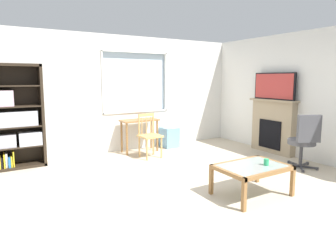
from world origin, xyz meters
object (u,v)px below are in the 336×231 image
Objects in this scene: office_chair at (304,139)px; sippy_cup at (266,162)px; desk_under_window at (139,126)px; coffee_table at (252,169)px; wooden_chair at (149,135)px; plastic_drawer_unit at (169,137)px; bookshelf at (15,121)px; tv at (274,86)px; fireplace at (273,126)px.

office_chair is 1.58m from sippy_cup.
desk_under_window is 3.02m from coffee_table.
sippy_cup is (0.17, -0.09, 0.10)m from coffee_table.
plastic_drawer_unit is at bearing 34.51° from wooden_chair.
wooden_chair is at bearing -92.13° from desk_under_window.
bookshelf reaches higher than sippy_cup.
tv is (1.67, -1.59, 1.22)m from plastic_drawer_unit.
tv is at bearing -18.70° from bookshelf.
desk_under_window is 0.81× the size of tv.
fireplace reaches higher than desk_under_window.
bookshelf is 4.34m from sippy_cup.
wooden_chair is 2.87m from tv.
tv is 11.38× the size of sippy_cup.
plastic_drawer_unit is 2.35m from fireplace.
bookshelf is 5.18m from fireplace.
sippy_cup is (0.49, -3.09, -0.11)m from desk_under_window.
plastic_drawer_unit is at bearing 113.99° from office_chair.
coffee_table is (0.31, -2.99, -0.21)m from desk_under_window.
fireplace is at bearing -31.78° from desk_under_window.
plastic_drawer_unit is (0.82, 0.56, -0.23)m from wooden_chair.
fireplace reaches higher than coffee_table.
bookshelf is 2.43m from desk_under_window.
bookshelf reaches higher than tv.
tv is (2.47, -1.54, 0.88)m from desk_under_window.
coffee_table is 0.22m from sippy_cup.
desk_under_window is at bearing -176.43° from plastic_drawer_unit.
tv is (4.89, -1.65, 0.60)m from bookshelf.
plastic_drawer_unit is 3.16m from sippy_cup.
coffee_table is at bearing -84.02° from desk_under_window.
sippy_cup is (-2.00, -1.54, -0.11)m from fireplace.
bookshelf is 3.28m from plastic_drawer_unit.
office_chair is 1.03× the size of coffee_table.
bookshelf is 1.61× the size of fireplace.
plastic_drawer_unit is 0.40× the size of fireplace.
desk_under_window is 0.92× the size of wooden_chair.
bookshelf is 5.21m from office_chair.
fireplace is (2.51, -1.03, 0.12)m from wooden_chair.
fireplace is 2.53m from sippy_cup.
office_chair is (2.00, -2.64, -0.03)m from desk_under_window.
bookshelf is 1.93× the size of coffee_table.
tv is at bearing 37.87° from sippy_cup.
fireplace is at bearing 37.62° from sippy_cup.
fireplace is 1.14× the size of tv.
plastic_drawer_unit is 0.45× the size of tv.
tv is at bearing 33.91° from coffee_table.
desk_under_window reaches higher than plastic_drawer_unit.
fireplace is (2.49, -1.54, 0.01)m from desk_under_window.
bookshelf is 2.09× the size of wooden_chair.
plastic_drawer_unit is at bearing -1.08° from bookshelf.
fireplace reaches higher than office_chair.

